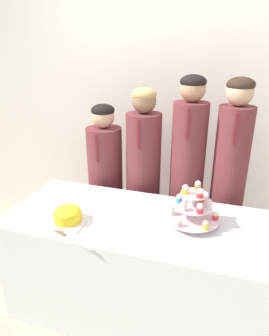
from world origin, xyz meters
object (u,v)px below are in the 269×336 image
Objects in this scene: round_cake at (68,215)px; cupcake_stand at (193,207)px; cake_knife at (67,236)px; student_3 at (227,188)px; student_0 at (106,187)px; student_2 at (186,183)px; student_1 at (143,184)px.

cupcake_stand is (0.76, 0.23, 0.07)m from round_cake.
cake_knife is 1.28m from student_3.
cake_knife is (0.07, -0.15, -0.05)m from round_cake.
round_cake is 0.17m from cake_knife.
student_2 is at bearing 0.00° from student_0.
student_0 is at bearing -180.00° from student_3.
student_1 reaches higher than round_cake.
cupcake_stand is at bearing 16.49° from round_cake.
cupcake_stand reaches higher than round_cake.
student_0 is 0.86× the size of student_3.
student_2 is at bearing 0.00° from student_1.
student_2 is at bearing 102.08° from cupcake_stand.
student_2 is at bearing 180.00° from student_3.
cupcake_stand is (0.69, 0.37, 0.12)m from cake_knife.
student_1 is at bearing 131.32° from cupcake_stand.
student_3 is at bearing 0.00° from student_0.
cake_knife is 0.18× the size of student_2.
student_0 is 0.35m from student_1.
round_cake is 0.82m from student_1.
student_1 is at bearing -180.00° from student_2.
student_2 is (0.57, 0.92, 0.02)m from cake_knife.
student_0 is (-0.82, 0.54, -0.23)m from cupcake_stand.
student_2 reaches higher than cake_knife.
student_2 is at bearing 78.02° from cake_knife.
cupcake_stand is 0.20× the size of student_2.
student_1 reaches higher than student_0.
student_0 reaches higher than cupcake_stand.
cake_knife is 0.18× the size of student_3.
student_1 is 0.94× the size of student_2.
student_1 is (0.28, 0.77, -0.09)m from round_cake.
student_2 is (0.71, 0.00, 0.14)m from student_0.
round_cake is 0.80m from cupcake_stand.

